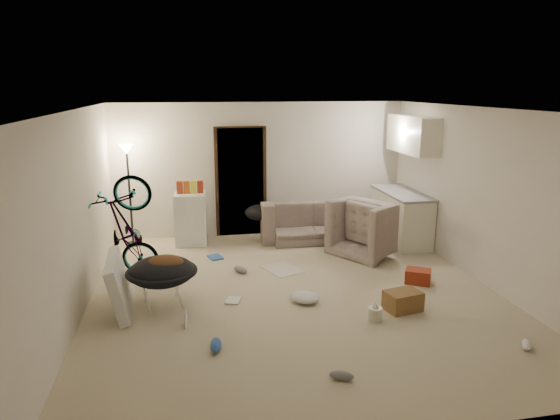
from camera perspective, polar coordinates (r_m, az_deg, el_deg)
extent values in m
cube|color=#C1B494|center=(7.01, 1.69, -9.52)|extent=(5.50, 6.00, 0.02)
cube|color=white|center=(6.43, 1.86, 11.53)|extent=(5.50, 6.00, 0.02)
cube|color=silver|center=(9.51, -2.16, 4.70)|extent=(5.50, 0.02, 2.50)
cube|color=silver|center=(3.87, 11.57, -9.70)|extent=(5.50, 0.02, 2.50)
cube|color=silver|center=(6.60, -22.33, -0.53)|extent=(0.02, 6.00, 2.50)
cube|color=silver|center=(7.68, 22.32, 1.40)|extent=(0.02, 6.00, 2.50)
cube|color=black|center=(9.46, -4.50, 3.20)|extent=(0.85, 0.10, 2.04)
cube|color=black|center=(9.43, -4.48, 3.17)|extent=(0.97, 0.04, 2.10)
cylinder|color=black|center=(9.40, -16.40, -3.74)|extent=(0.28, 0.28, 0.03)
cylinder|color=black|center=(9.19, -16.75, 1.23)|extent=(0.04, 0.04, 1.70)
cone|color=#FFE0A5|center=(9.04, -17.14, 6.61)|extent=(0.24, 0.24, 0.18)
cube|color=white|center=(9.41, 13.64, -0.83)|extent=(0.60, 1.50, 0.88)
cube|color=gray|center=(9.31, 13.80, 1.90)|extent=(0.64, 1.54, 0.04)
cube|color=white|center=(9.21, 14.92, 8.33)|extent=(0.38, 1.40, 0.65)
imported|color=#394038|center=(9.35, 3.53, -1.59)|extent=(1.93, 0.81, 0.56)
imported|color=#394038|center=(8.71, 10.68, -2.54)|extent=(1.34, 1.38, 0.69)
imported|color=black|center=(7.74, -16.95, -4.43)|extent=(1.68, 0.92, 0.92)
imported|color=maroon|center=(6.13, -10.77, -13.23)|extent=(0.23, 0.18, 0.02)
cube|color=white|center=(9.12, -10.15, -0.96)|extent=(0.58, 0.58, 0.93)
cube|color=maroon|center=(9.00, -11.38, 2.28)|extent=(0.11, 0.09, 0.30)
cube|color=#C15818|center=(9.00, -10.62, 2.32)|extent=(0.11, 0.09, 0.30)
cube|color=yellow|center=(9.00, -9.85, 2.35)|extent=(0.11, 0.08, 0.30)
cube|color=maroon|center=(9.01, -9.09, 2.38)|extent=(0.11, 0.08, 0.30)
cylinder|color=silver|center=(6.73, -13.23, -8.90)|extent=(0.60, 0.60, 0.42)
ellipsoid|color=black|center=(6.63, -13.36, -6.84)|extent=(0.85, 0.85, 0.36)
torus|color=black|center=(6.63, -13.36, -6.84)|extent=(0.91, 0.91, 0.07)
ellipsoid|color=#4C2E1A|center=(6.56, -12.98, -6.02)|extent=(0.48, 0.40, 0.22)
ellipsoid|color=black|center=(9.10, -2.26, -0.30)|extent=(0.63, 0.55, 0.28)
cube|color=silver|center=(6.68, -17.90, -8.09)|extent=(0.34, 1.08, 0.71)
cube|color=brown|center=(6.65, 13.87, -10.03)|extent=(0.49, 0.40, 0.25)
cube|color=maroon|center=(7.57, 15.49, -7.31)|extent=(0.44, 0.40, 0.20)
cylinder|color=beige|center=(6.31, 10.81, -11.60)|extent=(0.17, 0.17, 0.17)
cone|color=beige|center=(6.26, 10.86, -10.60)|extent=(0.10, 0.10, 0.07)
cube|color=beige|center=(7.85, 0.26, -6.77)|extent=(0.65, 0.73, 0.01)
cube|color=#2F59AA|center=(8.41, -7.40, -5.37)|extent=(0.27, 0.32, 0.03)
cube|color=silver|center=(6.77, -5.37, -10.26)|extent=(0.25, 0.28, 0.02)
ellipsoid|color=slate|center=(7.72, -4.54, -6.79)|extent=(0.25, 0.30, 0.11)
ellipsoid|color=#2F59AA|center=(5.65, -7.34, -15.06)|extent=(0.14, 0.30, 0.11)
ellipsoid|color=slate|center=(5.15, 7.06, -18.26)|extent=(0.26, 0.19, 0.09)
ellipsoid|color=white|center=(6.25, 26.33, -13.59)|extent=(0.21, 0.26, 0.09)
ellipsoid|color=black|center=(9.51, 3.71, -2.61)|extent=(0.60, 0.57, 0.14)
ellipsoid|color=silver|center=(6.72, 2.85, -9.94)|extent=(0.52, 0.51, 0.12)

